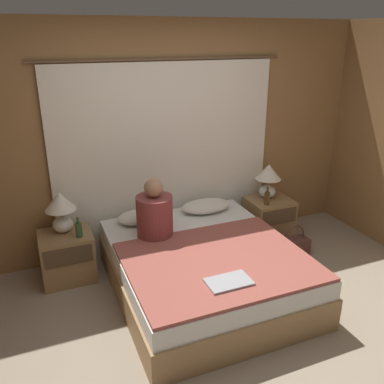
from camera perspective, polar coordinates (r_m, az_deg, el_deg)
The scene contains 16 objects.
ground_plane at distance 3.60m, azimuth 6.36°, elevation -19.37°, with size 16.00×16.00×0.00m, color gray.
wall_back at distance 4.50m, azimuth -3.88°, elevation 7.28°, with size 4.79×0.06×2.50m.
curtain_panel at distance 4.50m, azimuth -3.56°, elevation 4.66°, with size 2.67×0.02×2.11m.
bed at distance 3.96m, azimuth 1.63°, elevation -10.77°, with size 1.64×1.94×0.47m.
nightstand_left at distance 4.32m, azimuth -17.10°, elevation -8.61°, with size 0.51×0.45×0.50m.
nightstand_right at distance 5.02m, azimuth 10.68°, elevation -3.66°, with size 0.51×0.45×0.50m.
lamp_left at distance 4.17m, azimuth -17.95°, elevation -2.10°, with size 0.30×0.30×0.42m.
lamp_right at distance 4.89m, azimuth 10.65°, elevation 2.04°, with size 0.30×0.30×0.42m.
pillow_left at distance 4.34m, azimuth -6.76°, elevation -3.39°, with size 0.57×0.35×0.12m.
pillow_right at distance 4.56m, azimuth 1.96°, elevation -1.97°, with size 0.57×0.35×0.12m.
blanket_on_bed at distance 3.60m, azimuth 3.63°, elevation -9.66°, with size 1.58×1.28×0.03m.
person_left_in_bed at distance 3.93m, azimuth -5.28°, elevation -3.10°, with size 0.35×0.35×0.61m.
beer_bottle_on_left_stand at distance 4.09m, azimuth -15.61°, elevation -5.08°, with size 0.06×0.06×0.21m.
beer_bottle_on_right_stand at distance 4.75m, azimuth 10.49°, elevation -0.81°, with size 0.06×0.06×0.21m.
laptop_on_bed at distance 3.29m, azimuth 5.18°, elevation -12.44°, with size 0.36×0.22×0.02m.
handbag_on_floor at distance 4.75m, azimuth 14.00°, elevation -7.38°, with size 0.36×0.17×0.36m.
Camera 1 is at (-1.38, -2.36, 2.34)m, focal length 38.00 mm.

